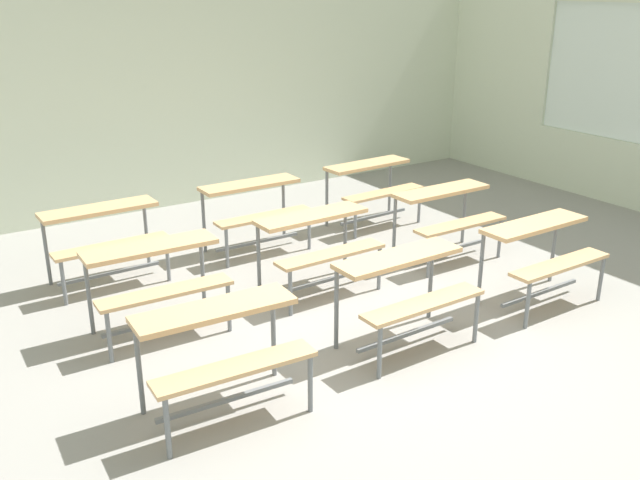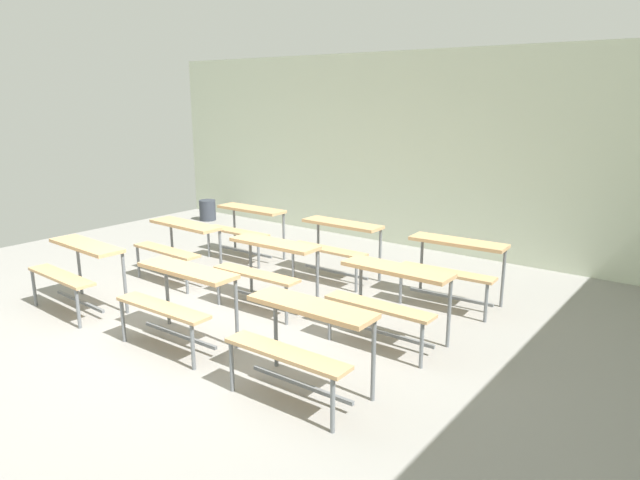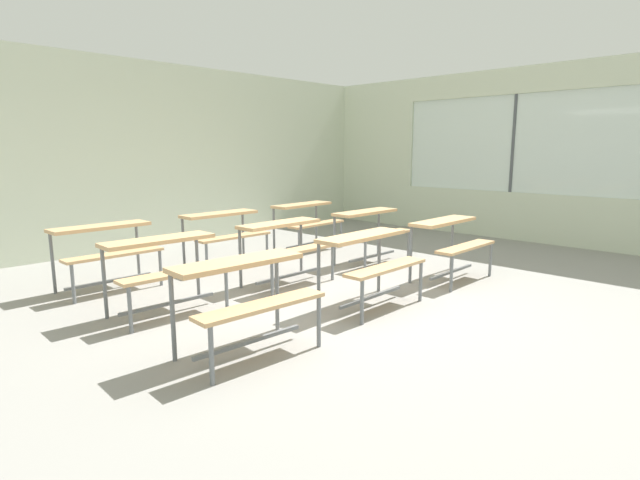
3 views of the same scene
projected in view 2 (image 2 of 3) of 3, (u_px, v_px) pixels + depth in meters
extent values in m
cube|color=gray|center=(189.00, 336.00, 5.78)|extent=(10.00, 9.00, 0.05)
cube|color=beige|center=(409.00, 151.00, 8.87)|extent=(10.00, 0.12, 3.00)
cube|color=tan|center=(86.00, 245.00, 6.36)|extent=(1.11, 0.37, 0.04)
cube|color=tan|center=(61.00, 276.00, 6.19)|extent=(1.11, 0.27, 0.03)
cylinder|color=slate|center=(79.00, 265.00, 6.86)|extent=(0.04, 0.04, 0.72)
cylinder|color=slate|center=(125.00, 282.00, 6.24)|extent=(0.04, 0.04, 0.72)
cylinder|color=slate|center=(34.00, 288.00, 6.49)|extent=(0.04, 0.04, 0.44)
cylinder|color=slate|center=(78.00, 308.00, 5.87)|extent=(0.04, 0.04, 0.44)
cube|color=slate|center=(80.00, 301.00, 6.41)|extent=(1.00, 0.08, 0.03)
cube|color=tan|center=(187.00, 270.00, 5.46)|extent=(1.11, 0.34, 0.04)
cube|color=tan|center=(162.00, 307.00, 5.28)|extent=(1.10, 0.24, 0.03)
cylinder|color=slate|center=(167.00, 292.00, 5.94)|extent=(0.04, 0.04, 0.72)
cylinder|color=slate|center=(237.00, 312.00, 5.37)|extent=(0.04, 0.04, 0.72)
cylinder|color=slate|center=(123.00, 320.00, 5.55)|extent=(0.04, 0.04, 0.44)
cylinder|color=slate|center=(193.00, 346.00, 4.97)|extent=(0.04, 0.04, 0.44)
cube|color=slate|center=(180.00, 335.00, 5.50)|extent=(1.00, 0.05, 0.03)
cube|color=tan|center=(311.00, 307.00, 4.52)|extent=(1.10, 0.34, 0.04)
cube|color=tan|center=(286.00, 353.00, 4.34)|extent=(1.10, 0.24, 0.03)
cylinder|color=slate|center=(276.00, 328.00, 5.01)|extent=(0.04, 0.04, 0.72)
cylinder|color=slate|center=(373.00, 358.00, 4.43)|extent=(0.04, 0.04, 0.72)
cylinder|color=slate|center=(232.00, 366.00, 4.61)|extent=(0.04, 0.04, 0.44)
cylinder|color=slate|center=(333.00, 405.00, 4.04)|extent=(0.04, 0.04, 0.44)
cube|color=slate|center=(301.00, 384.00, 4.57)|extent=(1.00, 0.05, 0.03)
cube|color=tan|center=(185.00, 225.00, 7.38)|extent=(1.11, 0.35, 0.04)
cube|color=tan|center=(166.00, 251.00, 7.21)|extent=(1.11, 0.25, 0.03)
cylinder|color=slate|center=(172.00, 243.00, 7.88)|extent=(0.04, 0.04, 0.72)
cylinder|color=slate|center=(221.00, 256.00, 7.27)|extent=(0.04, 0.04, 0.72)
cylinder|color=slate|center=(138.00, 262.00, 7.50)|extent=(0.04, 0.04, 0.44)
cylinder|color=slate|center=(187.00, 276.00, 6.89)|extent=(0.04, 0.04, 0.44)
cube|color=slate|center=(179.00, 273.00, 7.43)|extent=(1.00, 0.06, 0.03)
cube|color=tan|center=(274.00, 243.00, 6.44)|extent=(1.11, 0.35, 0.04)
cube|color=tan|center=(256.00, 274.00, 6.26)|extent=(1.10, 0.25, 0.03)
cylinder|color=slate|center=(251.00, 264.00, 6.93)|extent=(0.04, 0.04, 0.72)
cylinder|color=slate|center=(317.00, 279.00, 6.36)|extent=(0.04, 0.04, 0.72)
cylinder|color=slate|center=(219.00, 287.00, 6.53)|extent=(0.04, 0.04, 0.44)
cylinder|color=slate|center=(286.00, 305.00, 5.96)|extent=(0.04, 0.04, 0.44)
cube|color=slate|center=(267.00, 299.00, 6.49)|extent=(1.00, 0.06, 0.03)
cube|color=tan|center=(397.00, 269.00, 5.49)|extent=(1.10, 0.32, 0.04)
cube|color=tan|center=(379.00, 306.00, 5.31)|extent=(1.10, 0.22, 0.03)
cylinder|color=slate|center=(361.00, 290.00, 5.98)|extent=(0.04, 0.04, 0.72)
cylinder|color=slate|center=(449.00, 312.00, 5.39)|extent=(0.04, 0.04, 0.72)
cylinder|color=slate|center=(330.00, 319.00, 5.58)|extent=(0.04, 0.04, 0.44)
cylinder|color=slate|center=(422.00, 345.00, 5.00)|extent=(0.04, 0.04, 0.44)
cube|color=slate|center=(388.00, 334.00, 5.53)|extent=(1.00, 0.03, 0.03)
cube|color=tan|center=(251.00, 209.00, 8.39)|extent=(1.10, 0.34, 0.04)
cube|color=tan|center=(237.00, 232.00, 8.21)|extent=(1.10, 0.24, 0.03)
cylinder|color=slate|center=(235.00, 227.00, 8.88)|extent=(0.04, 0.04, 0.72)
cylinder|color=slate|center=(284.00, 236.00, 8.30)|extent=(0.04, 0.04, 0.72)
cylinder|color=slate|center=(209.00, 242.00, 8.48)|extent=(0.04, 0.04, 0.44)
cylinder|color=slate|center=(258.00, 253.00, 7.91)|extent=(0.04, 0.04, 0.44)
cube|color=slate|center=(246.00, 252.00, 8.43)|extent=(1.00, 0.05, 0.03)
cube|color=tan|center=(342.00, 224.00, 7.43)|extent=(1.10, 0.32, 0.04)
cube|color=tan|center=(328.00, 250.00, 7.25)|extent=(1.10, 0.22, 0.03)
cylinder|color=slate|center=(318.00, 243.00, 7.92)|extent=(0.04, 0.04, 0.72)
cylinder|color=slate|center=(380.00, 254.00, 7.33)|extent=(0.04, 0.04, 0.72)
cylinder|color=slate|center=(293.00, 261.00, 7.53)|extent=(0.04, 0.04, 0.44)
cylinder|color=slate|center=(356.00, 275.00, 6.94)|extent=(0.04, 0.04, 0.44)
cube|color=slate|center=(336.00, 272.00, 7.47)|extent=(1.00, 0.04, 0.03)
cube|color=tan|center=(458.00, 242.00, 6.50)|extent=(1.11, 0.37, 0.04)
cube|color=tan|center=(446.00, 272.00, 6.32)|extent=(1.11, 0.27, 0.03)
cylinder|color=slate|center=(421.00, 262.00, 6.98)|extent=(0.04, 0.04, 0.72)
cylinder|color=slate|center=(503.00, 277.00, 6.43)|extent=(0.04, 0.04, 0.72)
cylinder|color=slate|center=(401.00, 285.00, 6.57)|extent=(0.04, 0.04, 0.44)
cylinder|color=slate|center=(486.00, 302.00, 6.03)|extent=(0.04, 0.04, 0.44)
cube|color=slate|center=(450.00, 297.00, 6.54)|extent=(1.00, 0.08, 0.03)
cylinder|color=#333842|center=(208.00, 210.00, 10.99)|extent=(0.31, 0.31, 0.39)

